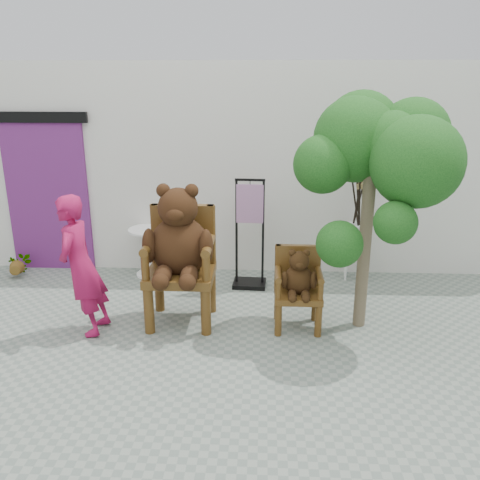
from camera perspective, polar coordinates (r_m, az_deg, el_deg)
The scene contains 11 objects.
ground_plane at distance 5.35m, azimuth 0.55°, elevation -13.60°, with size 60.00×60.00×0.00m, color gray.
back_wall at distance 7.77m, azimuth 1.52°, elevation 8.33°, with size 9.00×1.00×3.00m, color silver.
doorway at distance 7.98m, azimuth -20.78°, elevation 4.97°, with size 1.40×0.11×2.33m.
chair_big at distance 5.85m, azimuth -6.80°, elevation -0.67°, with size 0.80×0.88×1.67m.
chair_small at distance 5.84m, azimuth 6.55°, elevation -4.57°, with size 0.54×0.52×0.96m.
person at distance 5.88m, azimuth -17.42°, elevation -2.83°, with size 0.58×0.38×1.59m, color #9E1345.
cafe_table at distance 7.48m, azimuth -10.06°, elevation -0.70°, with size 0.60×0.60×0.70m.
display_stand at distance 6.93m, azimuth 1.09°, elevation -0.69°, with size 0.47×0.37×1.51m.
stool_bucket at distance 7.34m, azimuth 12.69°, elevation 0.43°, with size 0.32×0.32×1.45m.
tree at distance 5.69m, azimuth 15.30°, elevation 9.68°, with size 1.70×1.51×2.66m.
potted_plant at distance 8.09m, azimuth -23.61°, elevation -2.51°, with size 0.32×0.28×0.36m, color #103B11.
Camera 1 is at (0.18, -4.55, 2.80)m, focal length 38.00 mm.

